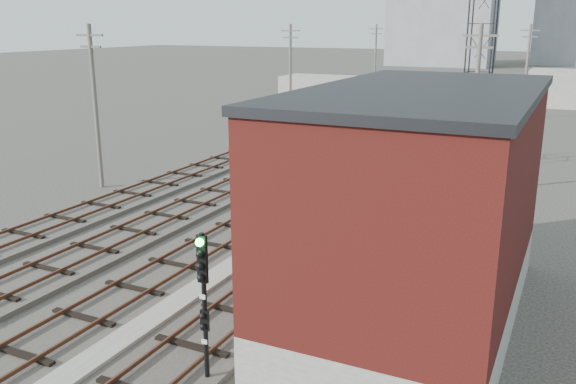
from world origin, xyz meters
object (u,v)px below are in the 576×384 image
Objects in this scene: site_trailer at (387,104)px; signal_mast at (204,298)px; car_red at (258,115)px; car_silver at (271,109)px; car_grey at (329,104)px; switch_stand at (381,145)px.

signal_mast is at bearing -92.81° from site_trailer.
car_red is (-19.21, 38.36, -1.70)m from signal_mast.
car_red is (-9.30, -10.40, -0.44)m from site_trailer.
car_grey reaches higher than car_silver.
signal_mast is 47.09m from car_silver.
signal_mast is 51.69m from car_grey.
signal_mast reaches higher than car_silver.
car_red reaches higher than switch_stand.
site_trailer is 1.33× the size of car_silver.
switch_stand is 16.75m from car_red.
switch_stand is 19.81m from car_silver.
site_trailer is at bearing -97.56° from car_grey.
site_trailer is at bearing 101.49° from signal_mast.
car_silver is at bearing -162.90° from site_trailer.
car_grey reaches higher than switch_stand.
car_red is at bearing 116.60° from signal_mast.
car_silver is at bearing 115.12° from signal_mast.
site_trailer is 6.46m from car_grey.
site_trailer is at bearing -38.52° from car_silver.
car_red is at bearing 159.59° from car_grey.
car_silver is (-10.07, -6.15, -0.43)m from site_trailer.
signal_mast is 42.94m from car_red.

